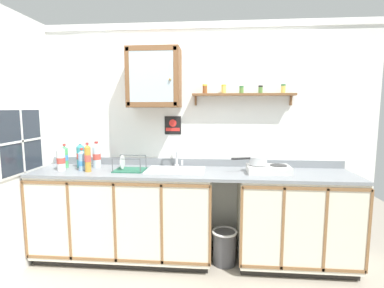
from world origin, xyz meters
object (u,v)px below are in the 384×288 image
dish_rack (129,168)px  hot_plate_stove (268,169)px  bottle_juice_amber_5 (88,158)px  saucepan (258,160)px  bottle_opaque_white_2 (61,159)px  warning_sign (173,125)px  bottle_water_clear_1 (97,156)px  bottle_water_blue_0 (82,161)px  sink (176,173)px  bottle_soda_green_3 (65,157)px  trash_bin (224,246)px  bottle_detergent_teal_4 (81,156)px  wall_cabinet (154,78)px

dish_rack → hot_plate_stove: bearing=0.4°
bottle_juice_amber_5 → saucepan: bearing=4.0°
bottle_opaque_white_2 → warning_sign: (1.12, 0.35, 0.33)m
saucepan → bottle_water_clear_1: bottle_water_clear_1 is taller
bottle_water_blue_0 → dish_rack: 0.49m
sink → bottle_soda_green_3: bearing=178.5°
bottle_soda_green_3 → bottle_water_clear_1: bearing=7.9°
hot_plate_stove → trash_bin: size_ratio=1.17×
bottle_water_blue_0 → bottle_opaque_white_2: size_ratio=0.86×
saucepan → bottle_opaque_white_2: bearing=-177.7°
bottle_soda_green_3 → bottle_juice_amber_5: size_ratio=0.87×
bottle_opaque_white_2 → hot_plate_stove: bearing=1.7°
bottle_water_clear_1 → bottle_opaque_white_2: size_ratio=1.05×
bottle_water_clear_1 → dish_rack: 0.43m
bottle_water_blue_0 → bottle_soda_green_3: bottle_soda_green_3 is taller
bottle_opaque_white_2 → bottle_detergent_teal_4: 0.21m
bottle_water_blue_0 → wall_cabinet: wall_cabinet is taller
hot_plate_stove → bottle_opaque_white_2: size_ratio=1.55×
bottle_juice_amber_5 → warning_sign: warning_sign is taller
trash_bin → bottle_water_clear_1: bearing=173.9°
sink → bottle_water_blue_0: size_ratio=2.56×
bottle_soda_green_3 → warning_sign: 1.21m
warning_sign → trash_bin: 1.39m
bottle_water_blue_0 → dish_rack: (0.48, 0.03, -0.08)m
wall_cabinet → warning_sign: 0.55m
saucepan → bottle_water_blue_0: bearing=-178.1°
wall_cabinet → trash_bin: size_ratio=1.72×
sink → trash_bin: bearing=-7.8°
bottle_water_clear_1 → warning_sign: size_ratio=1.41×
saucepan → bottle_juice_amber_5: 1.71m
saucepan → bottle_opaque_white_2: (-2.01, -0.08, -0.00)m
sink → trash_bin: (0.51, -0.07, -0.75)m
bottle_juice_amber_5 → wall_cabinet: 1.07m
saucepan → bottle_soda_green_3: bearing=178.5°
bottle_soda_green_3 → bottle_juice_amber_5: bottle_juice_amber_5 is taller
hot_plate_stove → bottle_juice_amber_5: 1.82m
bottle_detergent_teal_4 → trash_bin: size_ratio=0.78×
bottle_detergent_teal_4 → bottle_juice_amber_5: 0.26m
bottle_opaque_white_2 → wall_cabinet: wall_cabinet is taller
bottle_opaque_white_2 → trash_bin: (1.69, 0.03, -0.90)m
bottle_detergent_teal_4 → bottle_juice_amber_5: (0.17, -0.20, 0.01)m
bottle_detergent_teal_4 → bottle_soda_green_3: bearing=-171.4°
bottle_soda_green_3 → dish_rack: 0.74m
bottle_water_blue_0 → trash_bin: (1.48, 0.01, -0.88)m
sink → bottle_detergent_teal_4: bearing=176.9°
bottle_juice_amber_5 → bottle_soda_green_3: bearing=152.8°
saucepan → dish_rack: bearing=-178.8°
dish_rack → warning_sign: bearing=36.2°
bottle_water_clear_1 → wall_cabinet: size_ratio=0.46×
sink → dish_rack: 0.49m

